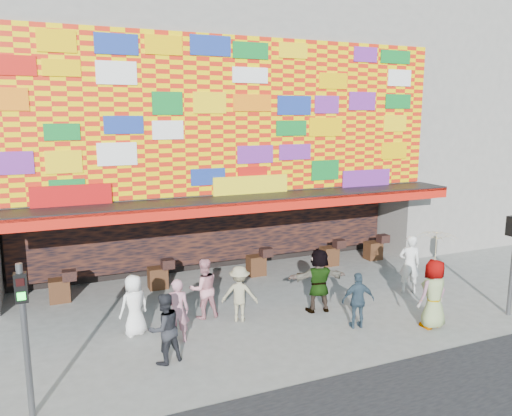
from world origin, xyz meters
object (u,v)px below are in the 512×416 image
(ped_a, at_px, (134,305))
(ped_d, at_px, (240,294))
(ped_f, at_px, (319,280))
(ped_g, at_px, (434,294))
(signal_left, at_px, (24,324))
(parasol, at_px, (437,248))
(ped_b, at_px, (177,311))
(ped_e, at_px, (358,300))
(ped_h, at_px, (409,264))
(ped_c, at_px, (164,328))
(ped_i, at_px, (204,288))

(ped_a, height_order, ped_d, ped_a)
(ped_f, xyz_separation_m, ped_g, (2.24, -2.16, 0.00))
(signal_left, height_order, parasol, signal_left)
(ped_b, relative_size, parasol, 0.86)
(signal_left, distance_m, ped_e, 8.08)
(ped_b, distance_m, ped_h, 7.69)
(parasol, bearing_deg, ped_c, 172.84)
(ped_c, height_order, ped_d, ped_c)
(ped_d, height_order, parasol, parasol)
(ped_a, height_order, ped_h, ped_h)
(ped_e, bearing_deg, ped_d, -16.93)
(ped_f, bearing_deg, ped_d, 4.56)
(ped_c, xyz_separation_m, ped_e, (5.16, -0.11, -0.07))
(ped_b, bearing_deg, parasol, 176.61)
(ped_f, xyz_separation_m, ped_i, (-3.17, 0.86, -0.08))
(ped_c, distance_m, ped_h, 8.35)
(ped_b, xyz_separation_m, ped_g, (6.47, -1.82, 0.11))
(signal_left, height_order, ped_i, signal_left)
(ped_c, bearing_deg, ped_d, -165.63)
(ped_i, xyz_separation_m, parasol, (5.41, -3.02, 1.33))
(parasol, bearing_deg, ped_e, 157.33)
(ped_h, bearing_deg, signal_left, 37.86)
(ped_h, xyz_separation_m, parasol, (-1.20, -2.39, 1.24))
(signal_left, xyz_separation_m, ped_b, (3.33, 2.02, -1.04))
(signal_left, height_order, ped_e, signal_left)
(ped_a, distance_m, ped_d, 2.82)
(ped_e, height_order, ped_i, ped_i)
(ped_h, distance_m, ped_i, 6.64)
(ped_h, height_order, parasol, parasol)
(ped_i, bearing_deg, ped_d, 143.37)
(ped_c, distance_m, ped_d, 2.88)
(signal_left, relative_size, parasol, 1.58)
(ped_e, bearing_deg, parasol, 171.46)
(ped_c, xyz_separation_m, ped_g, (7.01, -0.88, 0.10))
(ped_a, relative_size, ped_f, 0.86)
(ped_i, bearing_deg, signal_left, 35.64)
(ped_b, distance_m, ped_f, 4.25)
(ped_g, relative_size, ped_i, 1.10)
(ped_e, xyz_separation_m, ped_f, (-0.39, 1.39, 0.17))
(ped_a, distance_m, ped_i, 2.01)
(ped_d, bearing_deg, ped_h, -154.02)
(ped_b, relative_size, ped_i, 0.97)
(ped_d, xyz_separation_m, ped_h, (5.78, -0.03, 0.16))
(signal_left, distance_m, ped_b, 4.03)
(ped_g, distance_m, parasol, 1.24)
(ped_a, height_order, ped_c, ped_c)
(ped_c, height_order, ped_e, ped_c)
(signal_left, distance_m, parasol, 9.80)
(ped_c, relative_size, ped_d, 1.07)
(ped_a, xyz_separation_m, parasol, (7.39, -2.64, 1.38))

